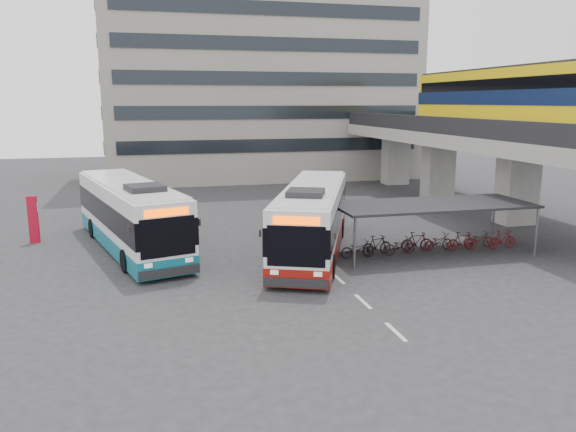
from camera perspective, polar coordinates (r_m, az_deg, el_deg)
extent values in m
plane|color=#28282B|center=(24.07, -0.60, -6.78)|extent=(120.00, 120.00, 0.00)
cube|color=gray|center=(37.90, 22.25, 2.70)|extent=(2.20, 1.60, 4.60)
cube|color=gray|center=(46.28, 15.00, 4.63)|extent=(2.20, 1.60, 4.60)
cube|color=gray|center=(53.38, 10.88, 5.69)|extent=(2.20, 1.60, 4.60)
cube|color=gray|center=(40.90, 19.26, 7.39)|extent=(8.00, 32.00, 0.90)
cube|color=black|center=(38.94, 14.67, 8.95)|extent=(0.35, 32.00, 1.10)
cube|color=black|center=(43.01, 23.59, 8.58)|extent=(0.35, 32.00, 1.10)
cube|color=yellow|center=(38.34, 21.98, 10.78)|extent=(2.90, 20.00, 3.90)
cube|color=#0A1638|center=(38.34, 22.01, 11.08)|extent=(2.98, 20.02, 0.90)
cube|color=black|center=(38.35, 22.10, 12.27)|extent=(2.96, 19.20, 0.70)
cube|color=black|center=(38.39, 22.21, 13.68)|extent=(2.70, 19.60, 0.25)
cylinder|color=#595B60|center=(29.18, 4.31, -1.09)|extent=(0.12, 0.12, 2.40)
cylinder|color=#595B60|center=(33.40, 20.16, -0.16)|extent=(0.12, 0.12, 2.40)
cylinder|color=#595B60|center=(25.88, 6.79, -2.78)|extent=(0.12, 0.12, 2.40)
cylinder|color=#595B60|center=(30.55, 23.90, -1.49)|extent=(0.12, 0.12, 2.40)
cube|color=black|center=(29.18, 14.46, 1.14)|extent=(10.00, 4.00, 0.12)
imported|color=black|center=(27.97, 6.99, -3.28)|extent=(1.71, 0.60, 0.90)
imported|color=black|center=(28.38, 9.16, -3.03)|extent=(1.66, 0.47, 1.00)
imported|color=black|center=(28.85, 11.25, -2.96)|extent=(1.71, 0.60, 0.90)
imported|color=black|center=(29.33, 13.28, -2.71)|extent=(1.66, 0.47, 1.00)
imported|color=#350C0F|center=(29.87, 15.23, -2.65)|extent=(1.71, 0.60, 0.90)
imported|color=#3F0C0F|center=(30.43, 17.12, -2.41)|extent=(1.66, 0.47, 1.00)
imported|color=#490C0F|center=(31.03, 18.93, -2.35)|extent=(1.71, 0.60, 0.90)
imported|color=#540C0F|center=(31.65, 20.68, -2.12)|extent=(1.66, 0.47, 1.00)
cube|color=gray|center=(59.52, -3.06, 16.30)|extent=(30.00, 15.00, 25.00)
cube|color=beige|center=(19.52, 10.89, -11.48)|extent=(0.15, 1.60, 0.01)
cube|color=beige|center=(22.07, 7.62, -8.60)|extent=(0.15, 1.60, 0.01)
cube|color=beige|center=(24.73, 5.08, -6.31)|extent=(0.15, 1.60, 0.01)
cube|color=white|center=(28.35, 2.51, 0.02)|extent=(7.22, 12.63, 2.88)
cube|color=maroon|center=(28.64, 2.49, -2.59)|extent=(7.28, 12.68, 0.78)
cube|color=black|center=(28.32, 2.52, 0.28)|extent=(7.29, 12.67, 1.20)
cube|color=#FF4900|center=(22.03, 0.85, -0.48)|extent=(1.76, 0.78, 0.31)
cube|color=black|center=(24.98, 1.80, 2.34)|extent=(2.12, 2.16, 0.29)
cylinder|color=black|center=(24.98, -1.34, -4.84)|extent=(0.69, 1.09, 1.05)
cylinder|color=black|center=(31.97, 5.38, -1.23)|extent=(0.69, 1.09, 1.05)
cube|color=white|center=(30.22, -15.77, 0.37)|extent=(6.04, 13.00, 2.92)
cube|color=#0C6073|center=(30.50, -15.63, -2.13)|extent=(6.09, 13.05, 0.80)
cube|color=black|center=(30.19, -15.79, 0.62)|extent=(6.10, 13.04, 1.22)
cube|color=#FF4900|center=(23.97, -12.23, 0.36)|extent=(1.85, 0.59, 0.32)
cube|color=black|center=(26.89, -14.32, 2.77)|extent=(2.02, 2.07, 0.30)
cylinder|color=black|center=(26.38, -16.14, -4.39)|extent=(0.59, 1.11, 1.06)
cylinder|color=black|center=(34.19, -15.02, -0.73)|extent=(0.59, 1.11, 1.06)
imported|color=black|center=(26.49, -13.02, -3.46)|extent=(0.70, 0.73, 1.69)
cube|color=#AF0A22|center=(33.41, -24.46, -0.33)|extent=(0.53, 0.22, 2.58)
cube|color=white|center=(33.29, -24.55, 0.80)|extent=(0.56, 0.11, 0.52)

